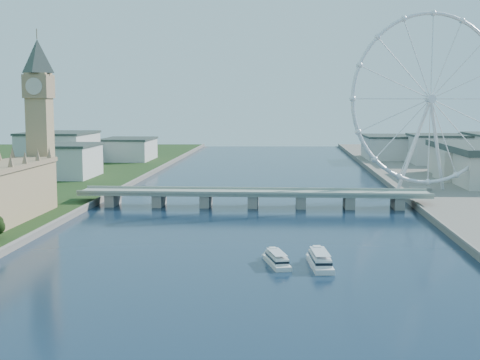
{
  "coord_description": "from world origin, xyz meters",
  "views": [
    {
      "loc": [
        19.4,
        -116.89,
        65.52
      ],
      "look_at": [
        -2.34,
        210.0,
        27.38
      ],
      "focal_mm": 50.0,
      "sensor_mm": 36.0,
      "label": 1
    }
  ],
  "objects": [
    {
      "name": "big_ben",
      "position": [
        -128.0,
        278.0,
        66.57
      ],
      "size": [
        20.02,
        20.02,
        110.0
      ],
      "color": "tan",
      "rests_on": "ground"
    },
    {
      "name": "westminster_bridge",
      "position": [
        0.0,
        300.0,
        6.63
      ],
      "size": [
        220.0,
        22.0,
        9.5
      ],
      "color": "gray",
      "rests_on": "ground"
    },
    {
      "name": "london_eye",
      "position": [
        119.98,
        355.08,
        67.52
      ],
      "size": [
        113.6,
        39.12,
        124.3
      ],
      "color": "silver",
      "rests_on": "ground"
    },
    {
      "name": "county_hall",
      "position": [
        175.0,
        430.0,
        0.0
      ],
      "size": [
        54.0,
        144.0,
        35.0
      ],
      "primitive_type": null,
      "color": "beige",
      "rests_on": "ground"
    },
    {
      "name": "city_skyline",
      "position": [
        39.22,
        560.08,
        16.96
      ],
      "size": [
        505.0,
        280.0,
        32.0
      ],
      "color": "beige",
      "rests_on": "ground"
    },
    {
      "name": "tour_boat_near",
      "position": [
        16.77,
        148.19,
        0.0
      ],
      "size": [
        13.2,
        27.54,
        5.87
      ],
      "primitive_type": null,
      "rotation": [
        0.0,
        0.0,
        0.25
      ],
      "color": "silver",
      "rests_on": "ground"
    },
    {
      "name": "tour_boat_far",
      "position": [
        34.02,
        146.39,
        0.0
      ],
      "size": [
        10.77,
        31.3,
        6.79
      ],
      "primitive_type": null,
      "rotation": [
        0.0,
        0.0,
        0.1
      ],
      "color": "silver",
      "rests_on": "ground"
    }
  ]
}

